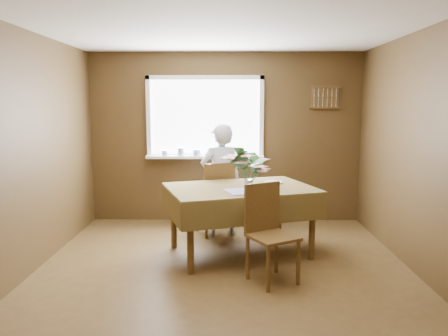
{
  "coord_description": "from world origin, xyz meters",
  "views": [
    {
      "loc": [
        0.06,
        -4.22,
        1.76
      ],
      "look_at": [
        0.0,
        0.55,
        1.05
      ],
      "focal_mm": 35.0,
      "sensor_mm": 36.0,
      "label": 1
    }
  ],
  "objects_px": {
    "dining_table": "(240,195)",
    "seated_woman": "(221,180)",
    "flower_bouquet": "(249,166)",
    "chair_far": "(217,196)",
    "chair_near": "(268,228)"
  },
  "relations": [
    {
      "from": "dining_table",
      "to": "seated_woman",
      "type": "xyz_separation_m",
      "value": [
        -0.24,
        0.72,
        0.05
      ]
    },
    {
      "from": "seated_woman",
      "to": "flower_bouquet",
      "type": "relative_size",
      "value": 3.02
    },
    {
      "from": "dining_table",
      "to": "chair_far",
      "type": "relative_size",
      "value": 1.94
    },
    {
      "from": "chair_far",
      "to": "chair_near",
      "type": "xyz_separation_m",
      "value": [
        0.55,
        -1.48,
        -0.01
      ]
    },
    {
      "from": "chair_near",
      "to": "chair_far",
      "type": "bearing_deg",
      "value": 80.23
    },
    {
      "from": "chair_far",
      "to": "seated_woman",
      "type": "relative_size",
      "value": 0.66
    },
    {
      "from": "chair_far",
      "to": "seated_woman",
      "type": "height_order",
      "value": "seated_woman"
    },
    {
      "from": "seated_woman",
      "to": "flower_bouquet",
      "type": "xyz_separation_m",
      "value": [
        0.32,
        -0.93,
        0.33
      ]
    },
    {
      "from": "chair_far",
      "to": "flower_bouquet",
      "type": "bearing_deg",
      "value": 89.54
    },
    {
      "from": "dining_table",
      "to": "flower_bouquet",
      "type": "height_order",
      "value": "flower_bouquet"
    },
    {
      "from": "chair_near",
      "to": "flower_bouquet",
      "type": "bearing_deg",
      "value": 77.48
    },
    {
      "from": "chair_near",
      "to": "flower_bouquet",
      "type": "relative_size",
      "value": 1.95
    },
    {
      "from": "dining_table",
      "to": "chair_near",
      "type": "relative_size",
      "value": 1.98
    },
    {
      "from": "dining_table",
      "to": "flower_bouquet",
      "type": "bearing_deg",
      "value": -86.77
    },
    {
      "from": "flower_bouquet",
      "to": "chair_far",
      "type": "bearing_deg",
      "value": 112.01
    }
  ]
}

